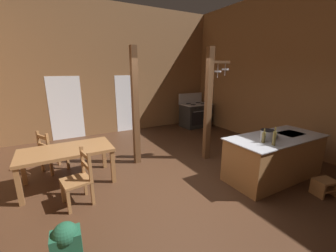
{
  "coord_description": "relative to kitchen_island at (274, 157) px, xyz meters",
  "views": [
    {
      "loc": [
        -2.08,
        -3.33,
        2.23
      ],
      "look_at": [
        0.27,
        0.91,
        0.95
      ],
      "focal_mm": 22.66,
      "sensor_mm": 36.0,
      "label": 1
    }
  ],
  "objects": [
    {
      "name": "support_post_center",
      "position": [
        -2.26,
        2.12,
        0.93
      ],
      "size": [
        0.14,
        0.14,
        2.76
      ],
      "color": "brown",
      "rests_on": "ground_plane"
    },
    {
      "name": "bottle_tall_on_counter",
      "position": [
        -0.56,
        -0.11,
        0.56
      ],
      "size": [
        0.06,
        0.06,
        0.26
      ],
      "color": "brown",
      "rests_on": "kitchen_island"
    },
    {
      "name": "glazed_door_back_left",
      "position": [
        -3.57,
        5.03,
        0.57
      ],
      "size": [
        1.0,
        0.01,
        2.05
      ],
      "primitive_type": "cube",
      "color": "white",
      "rests_on": "ground_plane"
    },
    {
      "name": "backpack",
      "position": [
        -4.01,
        -0.27,
        -0.14
      ],
      "size": [
        0.33,
        0.32,
        0.6
      ],
      "color": "#1E5138",
      "rests_on": "ground_plane"
    },
    {
      "name": "kitchen_island",
      "position": [
        0.0,
        0.0,
        0.0
      ],
      "size": [
        2.16,
        0.97,
        0.91
      ],
      "color": "olive",
      "rests_on": "ground_plane"
    },
    {
      "name": "dining_table",
      "position": [
        -3.83,
        1.81,
        0.2
      ],
      "size": [
        1.71,
        0.91,
        0.74
      ],
      "color": "olive",
      "rests_on": "ground_plane"
    },
    {
      "name": "step_stool",
      "position": [
        0.23,
        -0.9,
        -0.28
      ],
      "size": [
        0.42,
        0.36,
        0.3
      ],
      "color": "olive",
      "rests_on": "ground_plane"
    },
    {
      "name": "wall_right",
      "position": [
        1.94,
        0.78,
        1.75
      ],
      "size": [
        0.14,
        9.3,
        4.41
      ],
      "primitive_type": "cube",
      "color": "brown",
      "rests_on": "ground_plane"
    },
    {
      "name": "ground_plane",
      "position": [
        -1.88,
        0.78,
        -0.51
      ],
      "size": [
        8.32,
        9.3,
        0.1
      ],
      "primitive_type": "cube",
      "color": "#422819"
    },
    {
      "name": "support_post_with_pot_rack",
      "position": [
        -0.57,
        1.5,
        1.01
      ],
      "size": [
        0.62,
        0.22,
        2.76
      ],
      "color": "brown",
      "rests_on": "ground_plane"
    },
    {
      "name": "stove_range",
      "position": [
        1.07,
        4.28,
        0.03
      ],
      "size": [
        1.17,
        0.85,
        1.32
      ],
      "color": "black",
      "rests_on": "ground_plane"
    },
    {
      "name": "bottle_short_on_counter",
      "position": [
        -0.53,
        -0.3,
        0.59
      ],
      "size": [
        0.06,
        0.06,
        0.34
      ],
      "color": "brown",
      "rests_on": "kitchen_island"
    },
    {
      "name": "mixing_bowl_on_counter",
      "position": [
        -0.13,
        0.01,
        0.49
      ],
      "size": [
        0.19,
        0.19,
        0.07
      ],
      "color": "slate",
      "rests_on": "kitchen_island"
    },
    {
      "name": "stockpot_on_counter",
      "position": [
        -0.37,
        -0.04,
        0.56
      ],
      "size": [
        0.34,
        0.27,
        0.2
      ],
      "color": "#A8AAB2",
      "rests_on": "kitchen_island"
    },
    {
      "name": "ladderback_chair_by_post",
      "position": [
        -4.11,
        2.6,
        -0.0
      ],
      "size": [
        0.6,
        0.6,
        0.95
      ],
      "color": "olive",
      "rests_on": "ground_plane"
    },
    {
      "name": "glazed_panel_back_right",
      "position": [
        -1.51,
        5.03,
        0.57
      ],
      "size": [
        0.84,
        0.01,
        2.05
      ],
      "primitive_type": "cube",
      "color": "white",
      "rests_on": "ground_plane"
    },
    {
      "name": "wall_back",
      "position": [
        -1.88,
        5.11,
        1.75
      ],
      "size": [
        8.32,
        0.14,
        4.41
      ],
      "primitive_type": "cube",
      "color": "brown",
      "rests_on": "ground_plane"
    },
    {
      "name": "ladderback_chair_near_window",
      "position": [
        -3.71,
        1.01,
        -0.0
      ],
      "size": [
        0.51,
        0.51,
        0.95
      ],
      "color": "olive",
      "rests_on": "ground_plane"
    }
  ]
}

